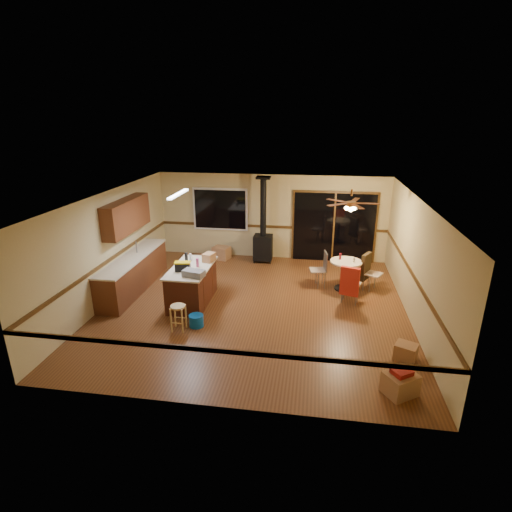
% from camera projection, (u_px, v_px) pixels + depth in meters
% --- Properties ---
extents(floor, '(7.00, 7.00, 0.00)m').
position_uv_depth(floor, '(254.00, 306.00, 9.45)').
color(floor, brown).
rests_on(floor, ground).
extents(ceiling, '(7.00, 7.00, 0.00)m').
position_uv_depth(ceiling, '(254.00, 197.00, 8.58)').
color(ceiling, silver).
rests_on(ceiling, ground).
extents(wall_back, '(7.00, 0.00, 7.00)m').
position_uv_depth(wall_back, '(272.00, 217.00, 12.27)').
color(wall_back, tan).
rests_on(wall_back, ground).
extents(wall_front, '(7.00, 0.00, 7.00)m').
position_uv_depth(wall_front, '(217.00, 333.00, 5.75)').
color(wall_front, tan).
rests_on(wall_front, ground).
extents(wall_left, '(0.00, 7.00, 7.00)m').
position_uv_depth(wall_left, '(109.00, 247.00, 9.50)').
color(wall_left, tan).
rests_on(wall_left, ground).
extents(wall_right, '(0.00, 7.00, 7.00)m').
position_uv_depth(wall_right, '(416.00, 262.00, 8.52)').
color(wall_right, tan).
rests_on(wall_right, ground).
extents(chair_rail, '(7.00, 7.00, 0.08)m').
position_uv_depth(chair_rail, '(254.00, 267.00, 9.11)').
color(chair_rail, '#4A2F12').
rests_on(chair_rail, ground).
extents(window, '(1.72, 0.10, 1.32)m').
position_uv_depth(window, '(220.00, 209.00, 12.38)').
color(window, black).
rests_on(window, ground).
extents(sliding_door, '(2.52, 0.10, 2.10)m').
position_uv_depth(sliding_door, '(334.00, 228.00, 12.04)').
color(sliding_door, black).
rests_on(sliding_door, ground).
extents(lower_cabinets, '(0.60, 3.00, 0.86)m').
position_uv_depth(lower_cabinets, '(134.00, 274.00, 10.22)').
color(lower_cabinets, '#5D2E17').
rests_on(lower_cabinets, ground).
extents(countertop, '(0.64, 3.04, 0.04)m').
position_uv_depth(countertop, '(132.00, 257.00, 10.07)').
color(countertop, beige).
rests_on(countertop, lower_cabinets).
extents(upper_cabinets, '(0.35, 2.00, 0.80)m').
position_uv_depth(upper_cabinets, '(127.00, 216.00, 9.93)').
color(upper_cabinets, '#5D2E17').
rests_on(upper_cabinets, ground).
extents(kitchen_island, '(0.88, 1.68, 0.90)m').
position_uv_depth(kitchen_island, '(192.00, 285.00, 9.51)').
color(kitchen_island, '#401A10').
rests_on(kitchen_island, ground).
extents(wood_stove, '(0.55, 0.50, 2.52)m').
position_uv_depth(wood_stove, '(263.00, 239.00, 12.07)').
color(wood_stove, black).
rests_on(wood_stove, ground).
extents(ceiling_fan, '(0.24, 0.24, 0.55)m').
position_uv_depth(ceiling_fan, '(351.00, 205.00, 9.61)').
color(ceiling_fan, brown).
rests_on(ceiling_fan, ceiling).
extents(fluorescent_strip, '(0.10, 1.20, 0.04)m').
position_uv_depth(fluorescent_strip, '(178.00, 194.00, 9.12)').
color(fluorescent_strip, white).
rests_on(fluorescent_strip, ceiling).
extents(toolbox_grey, '(0.52, 0.37, 0.15)m').
position_uv_depth(toolbox_grey, '(194.00, 273.00, 8.79)').
color(toolbox_grey, slate).
rests_on(toolbox_grey, kitchen_island).
extents(toolbox_black, '(0.36, 0.23, 0.19)m').
position_uv_depth(toolbox_black, '(183.00, 267.00, 9.11)').
color(toolbox_black, black).
rests_on(toolbox_black, kitchen_island).
extents(toolbox_yellow_lid, '(0.38, 0.24, 0.03)m').
position_uv_depth(toolbox_yellow_lid, '(183.00, 262.00, 9.07)').
color(toolbox_yellow_lid, gold).
rests_on(toolbox_yellow_lid, toolbox_black).
extents(box_on_island, '(0.30, 0.36, 0.21)m').
position_uv_depth(box_on_island, '(209.00, 257.00, 9.69)').
color(box_on_island, '#A37148').
rests_on(box_on_island, kitchen_island).
extents(bottle_dark, '(0.09, 0.09, 0.26)m').
position_uv_depth(bottle_dark, '(186.00, 258.00, 9.57)').
color(bottle_dark, black).
rests_on(bottle_dark, kitchen_island).
extents(bottle_pink, '(0.07, 0.07, 0.21)m').
position_uv_depth(bottle_pink, '(197.00, 263.00, 9.34)').
color(bottle_pink, '#D84C8C').
rests_on(bottle_pink, kitchen_island).
extents(bottle_white, '(0.07, 0.07, 0.18)m').
position_uv_depth(bottle_white, '(191.00, 257.00, 9.73)').
color(bottle_white, white).
rests_on(bottle_white, kitchen_island).
extents(bar_stool, '(0.41, 0.41, 0.56)m').
position_uv_depth(bar_stool, '(179.00, 318.00, 8.31)').
color(bar_stool, '#D8B572').
rests_on(bar_stool, floor).
extents(blue_bucket, '(0.33, 0.33, 0.26)m').
position_uv_depth(blue_bucket, '(196.00, 321.00, 8.50)').
color(blue_bucket, '#0D57B7').
rests_on(blue_bucket, floor).
extents(dining_table, '(0.80, 0.80, 0.78)m').
position_uv_depth(dining_table, '(345.00, 270.00, 10.18)').
color(dining_table, black).
rests_on(dining_table, ground).
extents(glass_red, '(0.07, 0.07, 0.16)m').
position_uv_depth(glass_red, '(340.00, 256.00, 10.18)').
color(glass_red, '#590C14').
rests_on(glass_red, dining_table).
extents(glass_cream, '(0.06, 0.06, 0.13)m').
position_uv_depth(glass_cream, '(354.00, 260.00, 10.00)').
color(glass_cream, beige).
rests_on(glass_cream, dining_table).
extents(chair_left, '(0.46, 0.46, 0.51)m').
position_uv_depth(chair_left, '(322.00, 265.00, 10.35)').
color(chair_left, tan).
rests_on(chair_left, ground).
extents(chair_near, '(0.54, 0.56, 0.70)m').
position_uv_depth(chair_near, '(350.00, 281.00, 9.33)').
color(chair_near, tan).
rests_on(chair_near, ground).
extents(chair_right, '(0.60, 0.59, 0.70)m').
position_uv_depth(chair_right, '(367.00, 267.00, 10.20)').
color(chair_right, tan).
rests_on(chair_right, ground).
extents(box_under_window, '(0.58, 0.51, 0.39)m').
position_uv_depth(box_under_window, '(222.00, 253.00, 12.48)').
color(box_under_window, '#A37148').
rests_on(box_under_window, floor).
extents(box_corner_a, '(0.63, 0.61, 0.37)m').
position_uv_depth(box_corner_a, '(400.00, 384.00, 6.42)').
color(box_corner_a, '#A37148').
rests_on(box_corner_a, floor).
extents(box_corner_b, '(0.48, 0.45, 0.31)m').
position_uv_depth(box_corner_b, '(406.00, 352.00, 7.35)').
color(box_corner_b, '#A37148').
rests_on(box_corner_b, floor).
extents(box_small_red, '(0.38, 0.37, 0.08)m').
position_uv_depth(box_small_red, '(402.00, 372.00, 6.35)').
color(box_small_red, maroon).
rests_on(box_small_red, box_corner_a).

